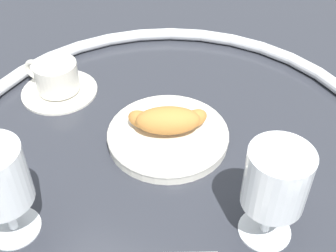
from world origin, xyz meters
The scene contains 6 objects.
ground_plane centered at (0.00, 0.00, 0.00)m, with size 2.20×2.20×0.00m, color #2D3038.
table_chrome_rim centered at (0.00, 0.00, 0.01)m, with size 0.70×0.70×0.02m, color silver.
pastry_plate centered at (-0.01, 0.01, 0.01)m, with size 0.19×0.19×0.02m.
croissant_large centered at (-0.01, 0.01, 0.04)m, with size 0.12×0.10×0.04m.
coffee_cup_near centered at (-0.24, 0.05, 0.03)m, with size 0.14×0.14×0.06m.
juice_glass_left centered at (0.17, -0.10, 0.09)m, with size 0.08×0.08×0.14m.
Camera 1 is at (0.19, -0.45, 0.47)m, focal length 46.20 mm.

